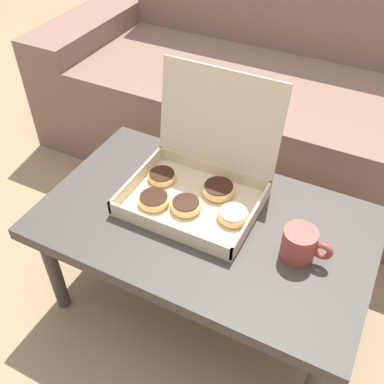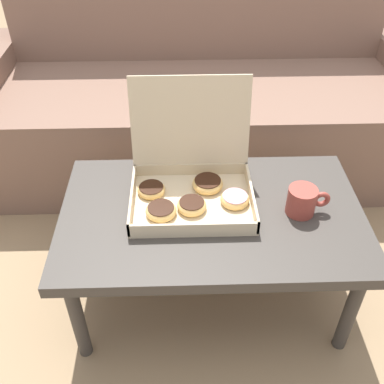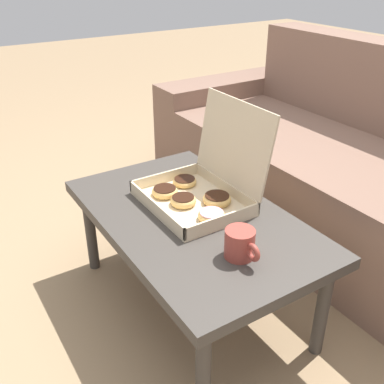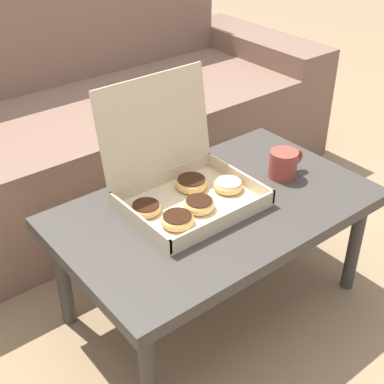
{
  "view_description": "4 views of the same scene",
  "coord_description": "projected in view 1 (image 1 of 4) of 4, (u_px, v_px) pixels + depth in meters",
  "views": [
    {
      "loc": [
        0.39,
        -0.94,
        1.35
      ],
      "look_at": [
        -0.06,
        -0.06,
        0.46
      ],
      "focal_mm": 42.0,
      "sensor_mm": 36.0,
      "label": 1
    },
    {
      "loc": [
        -0.1,
        -1.17,
        1.37
      ],
      "look_at": [
        -0.06,
        -0.06,
        0.46
      ],
      "focal_mm": 42.0,
      "sensor_mm": 36.0,
      "label": 2
    },
    {
      "loc": [
        1.13,
        -0.82,
        1.22
      ],
      "look_at": [
        -0.06,
        -0.06,
        0.46
      ],
      "focal_mm": 42.0,
      "sensor_mm": 36.0,
      "label": 3
    },
    {
      "loc": [
        -0.9,
        -1.11,
        1.32
      ],
      "look_at": [
        -0.06,
        -0.06,
        0.46
      ],
      "focal_mm": 50.0,
      "sensor_mm": 36.0,
      "label": 4
    }
  ],
  "objects": [
    {
      "name": "coffee_table",
      "position": [
        205.0,
        229.0,
        1.34
      ],
      "size": [
        0.97,
        0.59,
        0.41
      ],
      "color": "#3D3833",
      "rests_on": "ground_plane"
    },
    {
      "name": "ground_plane",
      "position": [
        215.0,
        278.0,
        1.66
      ],
      "size": [
        12.0,
        12.0,
        0.0
      ],
      "primitive_type": "plane",
      "color": "#937756"
    },
    {
      "name": "couch",
      "position": [
        294.0,
        106.0,
        1.99
      ],
      "size": [
        2.28,
        0.83,
        0.85
      ],
      "color": "#7A5B4C",
      "rests_on": "ground_plane"
    },
    {
      "name": "pastry_box",
      "position": [
        198.0,
        181.0,
        1.35
      ],
      "size": [
        0.39,
        0.36,
        0.35
      ],
      "color": "beige",
      "rests_on": "coffee_table"
    },
    {
      "name": "coffee_mug",
      "position": [
        300.0,
        244.0,
        1.18
      ],
      "size": [
        0.14,
        0.09,
        0.09
      ],
      "color": "#993D33",
      "rests_on": "coffee_table"
    }
  ]
}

